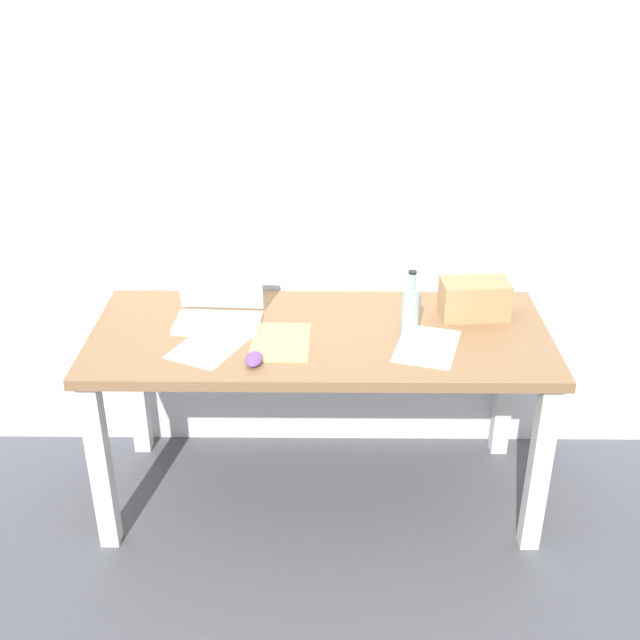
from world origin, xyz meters
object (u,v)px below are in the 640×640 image
object	(u,v)px
desk	(320,356)
cardboard_box	(474,299)
beer_bottle	(410,310)
computer_mouse	(254,359)
laptop_left	(219,309)

from	to	relation	value
desk	cardboard_box	world-z (taller)	cardboard_box
desk	cardboard_box	distance (m)	0.64
beer_bottle	computer_mouse	bearing A→B (deg)	-158.10
desk	beer_bottle	size ratio (longest dim) A/B	6.78
cardboard_box	desk	bearing A→B (deg)	-166.81
beer_bottle	computer_mouse	distance (m)	0.61
cardboard_box	laptop_left	bearing A→B (deg)	-176.93
computer_mouse	desk	bearing A→B (deg)	49.12
laptop_left	beer_bottle	world-z (taller)	beer_bottle
beer_bottle	cardboard_box	size ratio (longest dim) A/B	0.99
beer_bottle	computer_mouse	world-z (taller)	beer_bottle
beer_bottle	cardboard_box	distance (m)	0.30
laptop_left	beer_bottle	size ratio (longest dim) A/B	1.32
desk	laptop_left	world-z (taller)	laptop_left
desk	computer_mouse	world-z (taller)	computer_mouse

